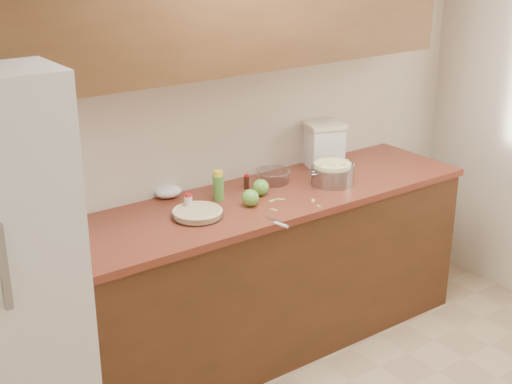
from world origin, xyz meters
TOP-DOWN VIEW (x-y plane):
  - room_shell at (0.00, 0.00)m, footprint 3.60×3.60m
  - counter_run at (0.00, 1.48)m, footprint 2.64×0.68m
  - pie at (-0.37, 1.44)m, footprint 0.26×0.26m
  - colander at (0.50, 1.41)m, footprint 0.33×0.24m
  - flour_canister at (0.67, 1.69)m, footprint 0.28×0.28m
  - tablet at (-1.02, 1.66)m, footprint 0.30×0.28m
  - paring_knife at (-0.10, 1.11)m, footprint 0.05×0.17m
  - lemon_bottle at (-0.16, 1.57)m, footprint 0.06×0.06m
  - cinnamon_shaker at (-0.37, 1.53)m, footprint 0.04×0.04m
  - vanilla_bottle at (0.06, 1.63)m, footprint 0.03×0.03m
  - mixing_bowl at (0.25, 1.63)m, footprint 0.20×0.20m
  - paper_towel at (-0.35, 1.77)m, footprint 0.16×0.13m
  - apple_left at (-0.07, 1.40)m, footprint 0.09×0.09m
  - apple_center at (0.07, 1.50)m, footprint 0.09×0.09m
  - peel_a at (0.07, 1.39)m, footprint 0.05×0.03m
  - peel_b at (0.11, 1.39)m, footprint 0.05×0.05m
  - peel_c at (0.22, 1.19)m, footprint 0.01×0.03m
  - peel_d at (-0.01, 1.29)m, footprint 0.03×0.04m
  - peel_e at (0.24, 1.27)m, footprint 0.04×0.05m

SIDE VIEW (x-z plane):
  - counter_run at x=0.00m, z-range 0.00..0.92m
  - peel_a at x=0.07m, z-range 0.92..0.92m
  - peel_b at x=0.11m, z-range 0.92..0.92m
  - peel_c at x=0.22m, z-range 0.92..0.92m
  - peel_d at x=-0.01m, z-range 0.92..0.92m
  - peel_e at x=0.24m, z-range 0.92..0.92m
  - paring_knife at x=-0.10m, z-range 0.92..0.93m
  - tablet at x=-1.02m, z-range 0.92..0.94m
  - pie at x=-0.37m, z-range 0.92..0.96m
  - paper_towel at x=-0.35m, z-range 0.92..0.98m
  - mixing_bowl at x=0.25m, z-range 0.92..1.00m
  - vanilla_bottle at x=0.06m, z-range 0.92..1.00m
  - apple_center at x=0.07m, z-range 0.91..1.02m
  - apple_left at x=-0.07m, z-range 0.91..1.02m
  - cinnamon_shaker at x=-0.37m, z-range 0.92..1.02m
  - colander at x=0.50m, z-range 0.92..1.04m
  - lemon_bottle at x=-0.16m, z-range 0.92..1.08m
  - flour_canister at x=0.67m, z-range 0.92..1.19m
  - room_shell at x=0.00m, z-range -0.50..3.10m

